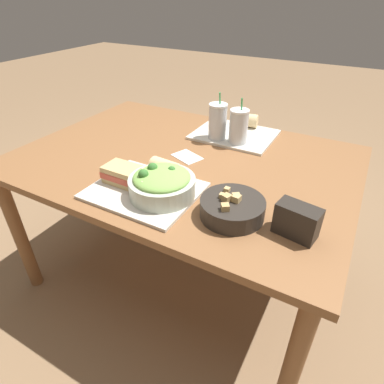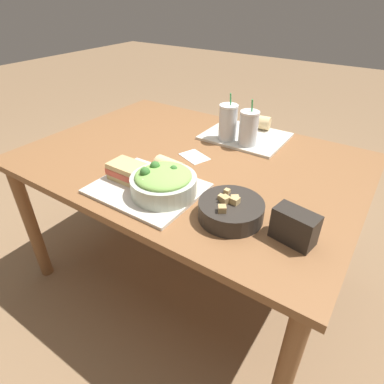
# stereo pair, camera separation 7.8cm
# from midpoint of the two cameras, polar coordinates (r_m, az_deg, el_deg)

# --- Properties ---
(ground_plane) EXTENTS (12.00, 12.00, 0.00)m
(ground_plane) POSITION_cam_midpoint_polar(r_m,az_deg,el_deg) (1.83, -2.48, -13.83)
(ground_plane) COLOR #846647
(dining_table) EXTENTS (1.42, 1.02, 0.70)m
(dining_table) POSITION_cam_midpoint_polar(r_m,az_deg,el_deg) (1.44, -3.06, 3.36)
(dining_table) COLOR brown
(dining_table) RESTS_ON ground_plane
(tray_near) EXTENTS (0.38, 0.31, 0.01)m
(tray_near) POSITION_cam_midpoint_polar(r_m,az_deg,el_deg) (1.18, -10.32, 0.21)
(tray_near) COLOR beige
(tray_near) RESTS_ON dining_table
(tray_far) EXTENTS (0.38, 0.31, 0.01)m
(tray_far) POSITION_cam_midpoint_polar(r_m,az_deg,el_deg) (1.62, 6.16, 10.10)
(tray_far) COLOR beige
(tray_far) RESTS_ON dining_table
(salad_bowl) EXTENTS (0.23, 0.23, 0.11)m
(salad_bowl) POSITION_cam_midpoint_polar(r_m,az_deg,el_deg) (1.11, -7.41, 1.53)
(salad_bowl) COLOR beige
(salad_bowl) RESTS_ON tray_near
(soup_bowl) EXTENTS (0.21, 0.21, 0.08)m
(soup_bowl) POSITION_cam_midpoint_polar(r_m,az_deg,el_deg) (1.03, 5.02, -2.81)
(soup_bowl) COLOR #2D2823
(soup_bowl) RESTS_ON dining_table
(sandwich_near) EXTENTS (0.14, 0.10, 0.06)m
(sandwich_near) POSITION_cam_midpoint_polar(r_m,az_deg,el_deg) (1.22, -13.96, 3.05)
(sandwich_near) COLOR tan
(sandwich_near) RESTS_ON tray_near
(baguette_near) EXTENTS (0.12, 0.08, 0.07)m
(baguette_near) POSITION_cam_midpoint_polar(r_m,az_deg,el_deg) (1.22, -6.54, 4.14)
(baguette_near) COLOR #DBBC84
(baguette_near) RESTS_ON tray_near
(baguette_far) EXTENTS (0.09, 0.08, 0.07)m
(baguette_far) POSITION_cam_midpoint_polar(r_m,az_deg,el_deg) (1.69, 8.86, 12.42)
(baguette_far) COLOR #DBBC84
(baguette_far) RESTS_ON tray_far
(drink_cup_dark) EXTENTS (0.09, 0.09, 0.22)m
(drink_cup_dark) POSITION_cam_midpoint_polar(r_m,az_deg,el_deg) (1.53, 3.09, 12.21)
(drink_cup_dark) COLOR silver
(drink_cup_dark) RESTS_ON tray_far
(drink_cup_red) EXTENTS (0.09, 0.09, 0.21)m
(drink_cup_red) POSITION_cam_midpoint_polar(r_m,az_deg,el_deg) (1.49, 6.77, 11.29)
(drink_cup_red) COLOR silver
(drink_cup_red) RESTS_ON tray_far
(chip_bag) EXTENTS (0.14, 0.09, 0.10)m
(chip_bag) POSITION_cam_midpoint_polar(r_m,az_deg,el_deg) (0.98, 16.02, -5.02)
(chip_bag) COLOR #28231E
(chip_bag) RESTS_ON dining_table
(napkin_folded) EXTENTS (0.15, 0.13, 0.00)m
(napkin_folded) POSITION_cam_midpoint_polar(r_m,az_deg,el_deg) (1.40, -2.46, 6.24)
(napkin_folded) COLOR white
(napkin_folded) RESTS_ON dining_table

